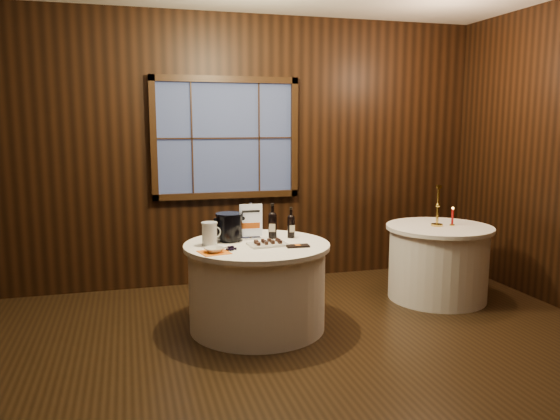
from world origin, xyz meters
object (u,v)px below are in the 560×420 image
object	(u,v)px
sign_stand	(251,227)
port_bottle_left	(273,223)
side_table	(438,262)
chocolate_box	(298,246)
brass_candlestick	(437,211)
red_candle	(452,218)
ice_bucket	(230,226)
glass_pitcher	(210,234)
chocolate_plate	(268,243)
grape_bunch	(231,248)
cracker_bowl	(214,250)
main_table	(257,285)
port_bottle_right	(291,225)

from	to	relation	value
sign_stand	port_bottle_left	distance (m)	0.20
side_table	chocolate_box	distance (m)	1.82
brass_candlestick	red_candle	bearing A→B (deg)	-7.89
port_bottle_left	ice_bucket	size ratio (longest dim) A/B	1.28
side_table	red_candle	world-z (taller)	red_candle
glass_pitcher	chocolate_box	bearing A→B (deg)	-43.22
glass_pitcher	chocolate_plate	bearing A→B (deg)	-39.26
glass_pitcher	red_candle	distance (m)	2.55
side_table	grape_bunch	world-z (taller)	grape_bunch
glass_pitcher	cracker_bowl	distance (m)	0.29
glass_pitcher	red_candle	bearing A→B (deg)	-17.11
sign_stand	chocolate_plate	distance (m)	0.32
chocolate_plate	cracker_bowl	xyz separation A→B (m)	(-0.49, -0.14, 0.00)
side_table	glass_pitcher	bearing A→B (deg)	-173.85
side_table	port_bottle_left	distance (m)	1.89
chocolate_plate	red_candle	bearing A→B (deg)	10.54
main_table	grape_bunch	bearing A→B (deg)	-143.00
sign_stand	chocolate_box	size ratio (longest dim) A/B	1.71
port_bottle_right	red_candle	distance (m)	1.78
port_bottle_left	glass_pitcher	xyz separation A→B (m)	(-0.60, -0.14, -0.04)
grape_bunch	glass_pitcher	size ratio (longest dim) A/B	0.73
chocolate_plate	chocolate_box	distance (m)	0.26
cracker_bowl	brass_candlestick	bearing A→B (deg)	12.86
main_table	port_bottle_left	bearing A→B (deg)	42.94
chocolate_plate	chocolate_box	bearing A→B (deg)	-28.23
ice_bucket	main_table	bearing A→B (deg)	-37.61
glass_pitcher	cracker_bowl	world-z (taller)	glass_pitcher
chocolate_box	main_table	bearing A→B (deg)	146.84
chocolate_box	red_candle	bearing A→B (deg)	19.30
port_bottle_right	glass_pitcher	xyz separation A→B (m)	(-0.77, -0.11, -0.02)
brass_candlestick	side_table	bearing A→B (deg)	-6.44
chocolate_plate	glass_pitcher	size ratio (longest dim) A/B	1.71
port_bottle_left	chocolate_box	bearing A→B (deg)	-54.88
brass_candlestick	cracker_bowl	bearing A→B (deg)	-167.14
side_table	red_candle	distance (m)	0.48
side_table	brass_candlestick	size ratio (longest dim) A/B	2.56
side_table	brass_candlestick	distance (m)	0.54
port_bottle_left	port_bottle_right	xyz separation A→B (m)	(0.17, -0.03, -0.02)
side_table	port_bottle_right	xyz separation A→B (m)	(-1.64, -0.15, 0.50)
grape_bunch	glass_pitcher	xyz separation A→B (m)	(-0.14, 0.24, 0.09)
chocolate_box	chocolate_plate	bearing A→B (deg)	155.54
chocolate_box	side_table	bearing A→B (deg)	21.05
port_bottle_left	ice_bucket	distance (m)	0.40
chocolate_box	brass_candlestick	xyz separation A→B (m)	(1.67, 0.53, 0.14)
chocolate_box	brass_candlestick	world-z (taller)	brass_candlestick
grape_bunch	red_candle	xyz separation A→B (m)	(2.40, 0.48, 0.06)
main_table	brass_candlestick	size ratio (longest dim) A/B	3.03
grape_bunch	cracker_bowl	size ratio (longest dim) A/B	0.95
ice_bucket	port_bottle_right	bearing A→B (deg)	-1.43
glass_pitcher	red_candle	size ratio (longest dim) A/B	1.05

